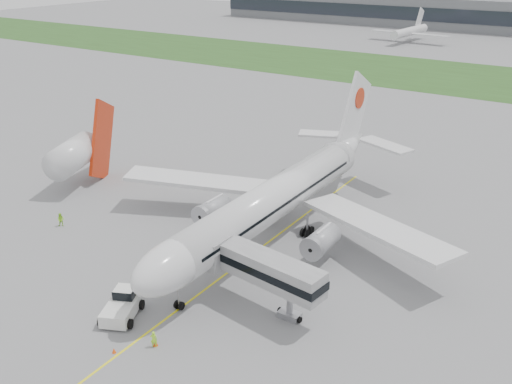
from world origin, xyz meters
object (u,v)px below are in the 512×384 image
Objects in this scene: ground_crew_near at (154,339)px; airliner at (278,196)px; neighbor_aircraft at (77,153)px; pushback_tug at (122,305)px; jet_bridge at (258,266)px.

airliner is at bearing -117.07° from ground_crew_near.
ground_crew_near is at bearing -55.34° from neighbor_aircraft.
airliner is at bearing 55.92° from pushback_tug.
pushback_tug is 3.33× the size of ground_crew_near.
neighbor_aircraft reaches higher than pushback_tug.
airliner is at bearing -19.06° from neighbor_aircraft.
airliner reaches higher than ground_crew_near.
airliner is 3.20× the size of neighbor_aircraft.
airliner reaches higher than jet_bridge.
airliner is 16.49m from jet_bridge.
airliner reaches higher than pushback_tug.
jet_bridge reaches higher than pushback_tug.
ground_crew_near is at bearing -42.83° from pushback_tug.
pushback_tug reaches higher than ground_crew_near.
jet_bridge is at bearing -39.87° from neighbor_aircraft.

